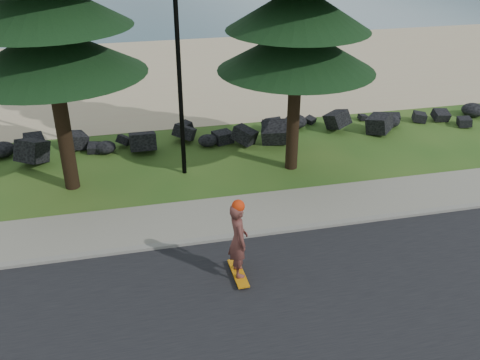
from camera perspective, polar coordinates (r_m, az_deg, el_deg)
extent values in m
plane|color=#244F18|center=(14.72, -4.27, -4.68)|extent=(160.00, 160.00, 0.00)
cube|color=black|center=(11.21, -0.45, -16.72)|extent=(160.00, 7.00, 0.02)
cube|color=gray|center=(13.94, -3.69, -6.44)|extent=(160.00, 0.20, 0.10)
cube|color=gray|center=(14.87, -4.40, -4.15)|extent=(160.00, 2.00, 0.08)
cube|color=tan|center=(28.01, -9.07, 11.01)|extent=(160.00, 15.00, 0.01)
cylinder|color=black|center=(16.10, -6.64, 13.61)|extent=(0.14, 0.14, 8.00)
cube|color=orange|center=(12.71, -0.18, -9.91)|extent=(0.30, 1.11, 0.04)
imported|color=brown|center=(12.16, -0.19, -6.40)|extent=(0.46, 0.68, 1.84)
sphere|color=red|center=(11.69, -0.19, -2.81)|extent=(0.29, 0.29, 0.29)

